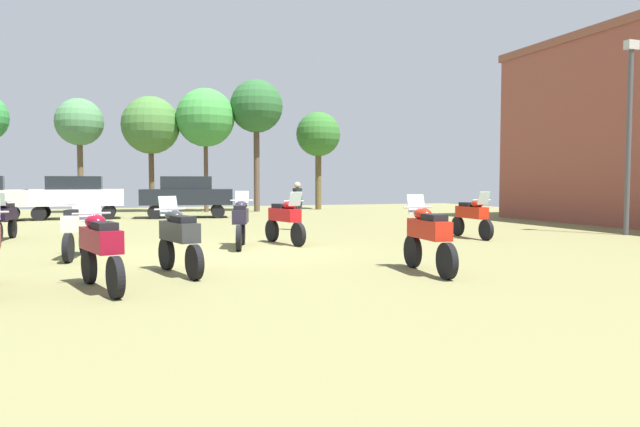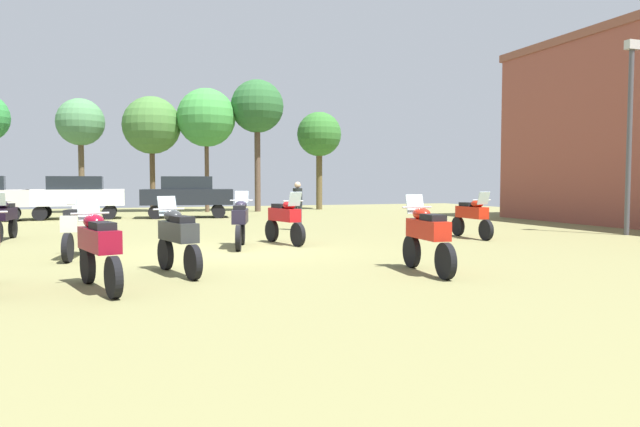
% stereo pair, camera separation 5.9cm
% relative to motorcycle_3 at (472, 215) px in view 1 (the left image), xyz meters
% --- Properties ---
extents(ground_plane, '(44.00, 52.00, 0.02)m').
position_rel_motorcycle_3_xyz_m(ground_plane, '(-7.52, -0.81, -0.73)').
color(ground_plane, olive).
extents(motorcycle_3, '(0.62, 2.19, 1.46)m').
position_rel_motorcycle_3_xyz_m(motorcycle_3, '(0.00, 0.00, 0.00)').
color(motorcycle_3, black).
rests_on(motorcycle_3, ground).
extents(motorcycle_4, '(0.76, 2.07, 1.48)m').
position_rel_motorcycle_3_xyz_m(motorcycle_4, '(-9.32, -4.14, 0.01)').
color(motorcycle_4, black).
rests_on(motorcycle_4, ground).
extents(motorcycle_5, '(0.62, 2.11, 1.45)m').
position_rel_motorcycle_3_xyz_m(motorcycle_5, '(-13.57, 4.01, -0.00)').
color(motorcycle_5, black).
rests_on(motorcycle_5, ground).
extents(motorcycle_6, '(0.68, 2.18, 1.48)m').
position_rel_motorcycle_3_xyz_m(motorcycle_6, '(-11.29, -0.96, 0.01)').
color(motorcycle_6, black).
rests_on(motorcycle_6, ground).
extents(motorcycle_7, '(0.62, 2.17, 1.50)m').
position_rel_motorcycle_3_xyz_m(motorcycle_7, '(-4.77, -5.55, 0.02)').
color(motorcycle_7, black).
rests_on(motorcycle_7, ground).
extents(motorcycle_9, '(0.79, 2.13, 1.50)m').
position_rel_motorcycle_3_xyz_m(motorcycle_9, '(-7.31, -0.17, 0.02)').
color(motorcycle_9, black).
rests_on(motorcycle_9, ground).
extents(motorcycle_10, '(0.74, 2.13, 1.48)m').
position_rel_motorcycle_3_xyz_m(motorcycle_10, '(-5.96, 0.28, 0.01)').
color(motorcycle_10, black).
rests_on(motorcycle_10, ground).
extents(motorcycle_11, '(0.81, 2.18, 1.48)m').
position_rel_motorcycle_3_xyz_m(motorcycle_11, '(-10.68, -5.36, 0.01)').
color(motorcycle_11, black).
rests_on(motorcycle_11, ground).
extents(car_1, '(4.50, 2.36, 2.00)m').
position_rel_motorcycle_3_xyz_m(car_1, '(-7.20, 13.20, 0.45)').
color(car_1, black).
rests_on(car_1, ground).
extents(car_3, '(4.34, 1.89, 2.00)m').
position_rel_motorcycle_3_xyz_m(car_3, '(-12.22, 13.89, 0.45)').
color(car_3, black).
rests_on(car_3, ground).
extents(person_1, '(0.47, 0.47, 1.75)m').
position_rel_motorcycle_3_xyz_m(person_1, '(-4.27, 4.56, 0.31)').
color(person_1, '#323643').
rests_on(person_1, ground).
extents(tree_1, '(2.76, 2.76, 6.09)m').
position_rel_motorcycle_3_xyz_m(tree_1, '(1.57, 18.91, 3.92)').
color(tree_1, brown).
rests_on(tree_1, ground).
extents(tree_3, '(3.06, 3.06, 7.65)m').
position_rel_motorcycle_3_xyz_m(tree_3, '(-2.66, 17.74, 5.33)').
color(tree_3, brown).
rests_on(tree_3, ground).
extents(tree_4, '(2.57, 2.57, 6.29)m').
position_rel_motorcycle_3_xyz_m(tree_4, '(-12.25, 19.01, 4.23)').
color(tree_4, brown).
rests_on(tree_4, ground).
extents(tree_5, '(3.27, 3.27, 6.59)m').
position_rel_motorcycle_3_xyz_m(tree_5, '(-8.49, 19.04, 4.21)').
color(tree_5, brown).
rests_on(tree_5, ground).
extents(tree_8, '(3.33, 3.33, 7.07)m').
position_rel_motorcycle_3_xyz_m(tree_8, '(-5.53, 18.19, 4.66)').
color(tree_8, brown).
rests_on(tree_8, ground).
extents(lamp_post, '(0.44, 0.24, 6.31)m').
position_rel_motorcycle_3_xyz_m(lamp_post, '(5.39, -0.81, 2.83)').
color(lamp_post, '#47474C').
rests_on(lamp_post, ground).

